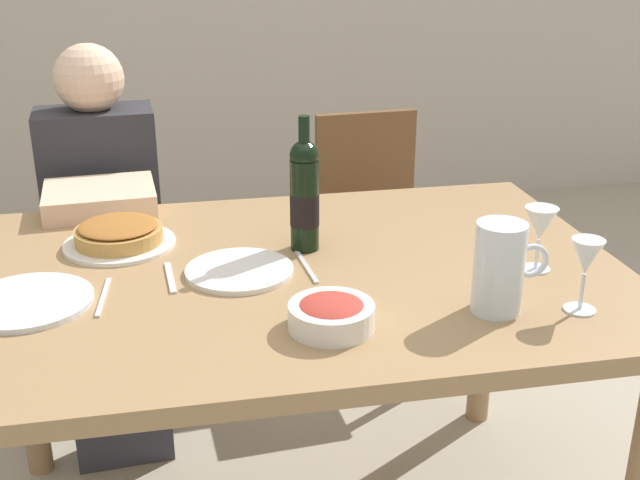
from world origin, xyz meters
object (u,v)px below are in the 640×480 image
at_px(water_pitcher, 499,273).
at_px(diner_left, 105,236).
at_px(salad_bowl, 331,314).
at_px(wine_glass_left_diner, 540,226).
at_px(dinner_plate_right_setting, 27,302).
at_px(dining_table, 289,306).
at_px(wine_glass_centre, 586,260).
at_px(chair_right, 374,224).
at_px(dinner_plate_left_setting, 239,270).
at_px(wine_bottle, 305,195).
at_px(baked_tart, 119,235).
at_px(chair_left, 108,245).

bearing_deg(water_pitcher, diner_left, 130.97).
xyz_separation_m(salad_bowl, wine_glass_left_diner, (0.50, 0.18, 0.07)).
distance_m(salad_bowl, diner_left, 1.08).
height_order(wine_glass_left_diner, diner_left, diner_left).
xyz_separation_m(water_pitcher, wine_glass_left_diner, (0.17, 0.17, 0.02)).
bearing_deg(wine_glass_left_diner, diner_left, 141.92).
height_order(wine_glass_left_diner, dinner_plate_right_setting, wine_glass_left_diner).
relative_size(dining_table, wine_glass_left_diner, 10.27).
xyz_separation_m(wine_glass_centre, chair_right, (-0.09, 1.22, -0.37)).
xyz_separation_m(dinner_plate_left_setting, chair_right, (0.55, 0.91, -0.27)).
bearing_deg(dinner_plate_left_setting, chair_right, 58.66).
relative_size(wine_bottle, chair_right, 0.37).
bearing_deg(chair_right, dinner_plate_left_setting, 54.77).
distance_m(wine_glass_centre, chair_right, 1.28).
bearing_deg(dinner_plate_left_setting, wine_glass_left_diner, -9.62).
xyz_separation_m(dining_table, water_pitcher, (0.37, -0.28, 0.17)).
bearing_deg(chair_right, water_pitcher, 82.72).
bearing_deg(water_pitcher, wine_glass_centre, -11.36).
bearing_deg(chair_right, baked_tart, 36.45).
bearing_deg(dinner_plate_left_setting, water_pitcher, -30.16).
xyz_separation_m(dinner_plate_right_setting, chair_right, (0.99, 0.98, -0.27)).
xyz_separation_m(salad_bowl, diner_left, (-0.48, 0.95, -0.17)).
bearing_deg(dinner_plate_left_setting, diner_left, 116.86).
relative_size(dining_table, dinner_plate_right_setting, 5.67).
height_order(dining_table, salad_bowl, salad_bowl).
height_order(wine_glass_centre, dinner_plate_right_setting, wine_glass_centre).
bearing_deg(salad_bowl, chair_left, 112.60).
distance_m(wine_glass_left_diner, diner_left, 1.27).
bearing_deg(dinner_plate_right_setting, chair_left, 84.69).
xyz_separation_m(diner_left, chair_right, (0.89, 0.25, -0.12)).
height_order(baked_tart, diner_left, diner_left).
relative_size(dinner_plate_left_setting, chair_left, 0.27).
height_order(wine_bottle, wine_glass_centre, wine_bottle).
relative_size(wine_glass_left_diner, wine_glass_centre, 0.96).
bearing_deg(chair_right, chair_left, -3.15).
bearing_deg(wine_bottle, dinner_plate_left_setting, -146.38).
relative_size(wine_glass_left_diner, diner_left, 0.13).
xyz_separation_m(water_pitcher, chair_right, (0.07, 1.19, -0.35)).
bearing_deg(water_pitcher, wine_bottle, 128.90).
bearing_deg(wine_glass_left_diner, chair_left, 134.72).
height_order(diner_left, chair_right, diner_left).
bearing_deg(wine_bottle, chair_right, 64.15).
bearing_deg(water_pitcher, dining_table, 143.19).
xyz_separation_m(wine_bottle, dinner_plate_left_setting, (-0.17, -0.11, -0.13)).
distance_m(dinner_plate_left_setting, chair_right, 1.10).
distance_m(dining_table, dinner_plate_right_setting, 0.56).
bearing_deg(chair_left, water_pitcher, 121.29).
relative_size(chair_left, diner_left, 0.75).
relative_size(dinner_plate_right_setting, chair_right, 0.30).
height_order(wine_bottle, wine_glass_left_diner, wine_bottle).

